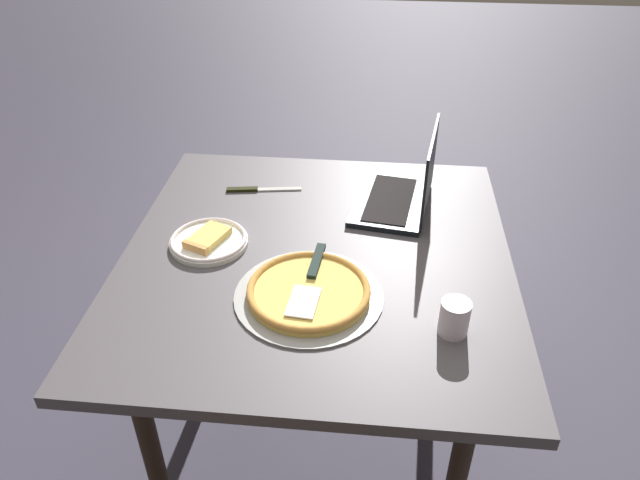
{
  "coord_description": "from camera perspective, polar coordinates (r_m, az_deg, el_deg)",
  "views": [
    {
      "loc": [
        -1.34,
        -0.14,
        1.72
      ],
      "look_at": [
        0.02,
        -0.01,
        0.77
      ],
      "focal_mm": 33.86,
      "sensor_mm": 36.0,
      "label": 1
    }
  ],
  "objects": [
    {
      "name": "laptop",
      "position": [
        1.87,
        7.93,
        4.62
      ],
      "size": [
        0.35,
        0.27,
        0.25
      ],
      "color": "black",
      "rests_on": "dining_table"
    },
    {
      "name": "drink_cup",
      "position": [
        1.44,
        12.59,
        -7.15
      ],
      "size": [
        0.07,
        0.07,
        0.09
      ],
      "color": "silver",
      "rests_on": "dining_table"
    },
    {
      "name": "table_knife",
      "position": [
        1.97,
        -6.05,
        4.78
      ],
      "size": [
        0.05,
        0.24,
        0.01
      ],
      "color": "beige",
      "rests_on": "dining_table"
    },
    {
      "name": "dining_table",
      "position": [
        1.72,
        -0.35,
        -3.3
      ],
      "size": [
        1.13,
        1.07,
        0.73
      ],
      "color": "#4A464B",
      "rests_on": "ground_plane"
    },
    {
      "name": "pizza_tray",
      "position": [
        1.52,
        -1.16,
        -4.89
      ],
      "size": [
        0.38,
        0.38,
        0.04
      ],
      "color": "#999996",
      "rests_on": "dining_table"
    },
    {
      "name": "ground_plane",
      "position": [
        2.19,
        -0.29,
        -16.98
      ],
      "size": [
        12.0,
        12.0,
        0.0
      ],
      "primitive_type": "plane",
      "color": "#3C3949"
    },
    {
      "name": "pizza_plate",
      "position": [
        1.73,
        -10.5,
        -0.05
      ],
      "size": [
        0.22,
        0.22,
        0.04
      ],
      "color": "white",
      "rests_on": "dining_table"
    }
  ]
}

